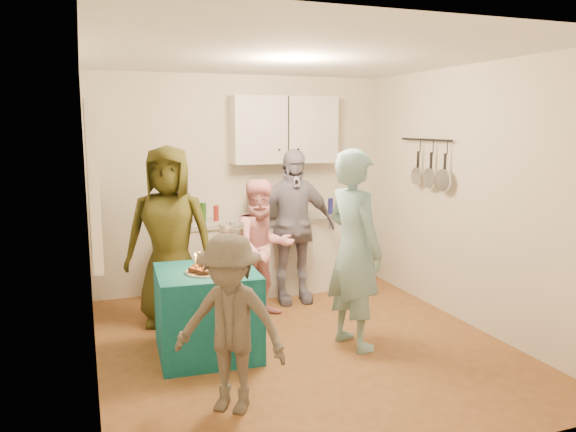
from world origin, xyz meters
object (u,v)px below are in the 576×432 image
object	(u,v)px
woman_back_left	(169,236)
woman_back_center	(263,249)
woman_back_right	(292,227)
microwave	(270,206)
child_near_left	(230,324)
party_table	(207,312)
man_birthday	(354,250)
punch_jar	(232,244)
counter	(265,257)

from	to	relation	value
woman_back_left	woman_back_center	distance (m)	0.96
woman_back_right	microwave	bearing A→B (deg)	105.18
woman_back_right	child_near_left	size ratio (longest dim) A/B	1.37
microwave	child_near_left	xyz separation A→B (m)	(-1.18, -2.67, -0.41)
party_table	woman_back_right	bearing A→B (deg)	43.08
man_birthday	woman_back_center	bearing A→B (deg)	14.19
woman_back_center	woman_back_right	distance (m)	0.62
man_birthday	woman_back_right	size ratio (longest dim) A/B	1.04
punch_jar	woman_back_right	size ratio (longest dim) A/B	0.19
party_table	woman_back_center	bearing A→B (deg)	45.24
party_table	woman_back_right	distance (m)	1.75
woman_back_left	child_near_left	world-z (taller)	woman_back_left
punch_jar	man_birthday	world-z (taller)	man_birthday
party_table	woman_back_left	distance (m)	1.07
counter	woman_back_left	size ratio (longest dim) A/B	1.21
woman_back_center	woman_back_right	world-z (taller)	woman_back_right
party_table	man_birthday	size ratio (longest dim) A/B	0.47
counter	woman_back_right	bearing A→B (deg)	-70.91
party_table	woman_back_center	world-z (taller)	woman_back_center
woman_back_center	party_table	bearing A→B (deg)	-142.76
woman_back_right	child_near_left	bearing A→B (deg)	-117.27
microwave	woman_back_right	bearing A→B (deg)	-64.69
man_birthday	child_near_left	distance (m)	1.57
woman_back_left	child_near_left	xyz separation A→B (m)	(0.12, -1.96, -0.27)
man_birthday	child_near_left	xyz separation A→B (m)	(-1.35, -0.77, -0.27)
man_birthday	woman_back_right	distance (m)	1.42
counter	party_table	bearing A→B (deg)	-123.15
counter	punch_jar	world-z (taller)	punch_jar
woman_back_center	child_near_left	distance (m)	1.99
woman_back_center	child_near_left	xyz separation A→B (m)	(-0.81, -1.81, -0.09)
punch_jar	woman_back_center	size ratio (longest dim) A/B	0.23
punch_jar	child_near_left	xyz separation A→B (m)	(-0.34, -1.25, -0.29)
counter	woman_back_center	bearing A→B (deg)	-109.35
punch_jar	man_birthday	distance (m)	1.11
party_table	punch_jar	world-z (taller)	punch_jar
microwave	child_near_left	size ratio (longest dim) A/B	0.41
man_birthday	child_near_left	bearing A→B (deg)	106.85
counter	punch_jar	bearing A→B (deg)	-118.61
woman_back_right	counter	bearing A→B (deg)	112.08
woman_back_center	microwave	bearing A→B (deg)	59.05
woman_back_left	child_near_left	bearing A→B (deg)	-66.12
woman_back_center	woman_back_right	xyz separation A→B (m)	(0.47, 0.38, 0.14)
woman_back_center	child_near_left	bearing A→B (deg)	-122.16
punch_jar	child_near_left	size ratio (longest dim) A/B	0.27
party_table	punch_jar	xyz separation A→B (m)	(0.29, 0.21, 0.55)
woman_back_right	child_near_left	xyz separation A→B (m)	(-1.28, -2.19, -0.23)
punch_jar	woman_back_right	world-z (taller)	woman_back_right
party_table	woman_back_left	bearing A→B (deg)	101.05
woman_back_center	counter	bearing A→B (deg)	62.65
man_birthday	woman_back_left	xyz separation A→B (m)	(-1.47, 1.19, 0.00)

